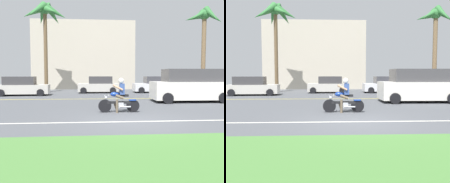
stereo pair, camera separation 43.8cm
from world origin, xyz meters
TOP-DOWN VIEW (x-y plane):
  - ground at (0.00, 3.00)m, footprint 56.00×30.00m
  - grass_median at (0.00, -4.10)m, footprint 56.00×3.80m
  - lane_line_near at (0.00, -0.08)m, footprint 50.40×0.12m
  - lane_line_far at (0.00, 8.19)m, footprint 50.40×0.12m
  - motorcyclist at (-0.33, 2.10)m, footprint 1.86×0.61m
  - suv_nearby at (4.59, 6.01)m, footprint 4.91×2.27m
  - parked_car_0 at (-7.21, 11.48)m, footprint 4.20×2.07m
  - parked_car_1 at (-0.92, 13.80)m, footprint 3.68×1.99m
  - parked_car_2 at (4.43, 13.82)m, footprint 4.00×2.03m
  - parked_car_3 at (10.03, 12.66)m, footprint 4.44×1.91m
  - palm_tree_0 at (9.66, 14.97)m, footprint 3.83×3.78m
  - palm_tree_1 at (-5.89, 14.93)m, footprint 4.30×3.96m
  - building_far at (-2.45, 21.00)m, footprint 11.77×4.00m

SIDE VIEW (x-z plane):
  - ground at x=0.00m, z-range -0.04..0.00m
  - lane_line_near at x=0.00m, z-range 0.00..0.01m
  - lane_line_far at x=0.00m, z-range 0.00..0.01m
  - grass_median at x=0.00m, z-range 0.00..0.06m
  - motorcyclist at x=-0.33m, z-range -0.12..1.43m
  - parked_car_2 at x=4.43m, z-range -0.05..1.47m
  - parked_car_1 at x=-0.92m, z-range -0.05..1.48m
  - parked_car_0 at x=-7.21m, z-range -0.05..1.49m
  - parked_car_3 at x=10.03m, z-range -0.06..1.56m
  - suv_nearby at x=4.59m, z-range -0.03..2.01m
  - building_far at x=-2.45m, z-range 0.00..7.86m
  - palm_tree_0 at x=9.66m, z-range 2.66..11.05m
  - palm_tree_1 at x=-5.89m, z-range 2.91..11.49m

